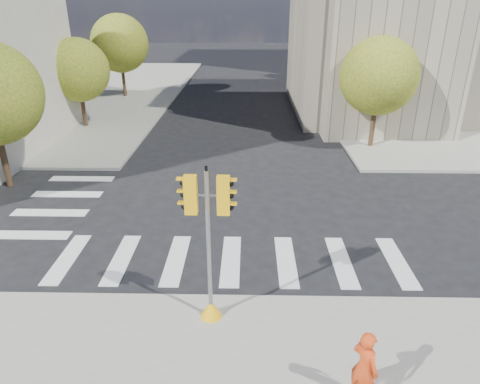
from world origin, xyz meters
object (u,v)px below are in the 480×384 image
Objects in this scene: traffic_signal at (209,259)px; photographer at (365,367)px; lamp_far at (331,40)px; lamp_near at (370,58)px.

photographer is at bearing -35.62° from traffic_signal.
lamp_far is at bearing 77.03° from traffic_signal.
traffic_signal is (-8.51, -18.90, -2.66)m from lamp_near.
lamp_near is 14.00m from lamp_far.
lamp_far is 1.92× the size of traffic_signal.
lamp_far is 34.09m from traffic_signal.
traffic_signal is (-8.51, -32.90, -2.66)m from lamp_far.
traffic_signal reaches higher than photographer.
lamp_near is 1.92× the size of traffic_signal.
lamp_far is at bearing 90.00° from lamp_near.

